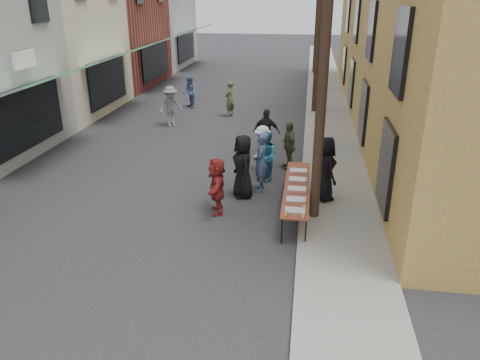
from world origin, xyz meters
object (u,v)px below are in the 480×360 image
(utility_pole_near, at_px, (325,50))
(guest_front_a, at_px, (243,166))
(utility_pole_far, at_px, (318,10))
(server, at_px, (325,169))
(serving_table, at_px, (297,188))
(utility_pole_mid, at_px, (319,20))
(guest_front_c, at_px, (265,157))
(catering_tray_sausage, at_px, (295,211))

(utility_pole_near, height_order, guest_front_a, utility_pole_near)
(utility_pole_far, relative_size, server, 4.74)
(serving_table, bearing_deg, server, 44.25)
(utility_pole_mid, bearing_deg, guest_front_c, -99.60)
(utility_pole_far, xyz_separation_m, serving_table, (-0.50, -23.59, -3.79))
(catering_tray_sausage, height_order, server, server)
(utility_pole_mid, bearing_deg, serving_table, -92.47)
(catering_tray_sausage, relative_size, guest_front_c, 0.30)
(catering_tray_sausage, bearing_deg, guest_front_a, 123.60)
(guest_front_a, distance_m, guest_front_c, 1.47)
(guest_front_a, xyz_separation_m, server, (2.40, -0.07, 0.08))
(utility_pole_far, xyz_separation_m, guest_front_c, (-1.59, -21.42, -3.67))
(guest_front_a, height_order, guest_front_c, guest_front_a)
(serving_table, bearing_deg, utility_pole_near, -39.13)
(server, bearing_deg, utility_pole_far, -24.21)
(serving_table, bearing_deg, utility_pole_far, 88.79)
(utility_pole_mid, distance_m, guest_front_a, 11.54)
(utility_pole_mid, xyz_separation_m, guest_front_c, (-1.59, -9.42, -3.67))
(utility_pole_near, distance_m, guest_front_c, 4.76)
(utility_pole_far, bearing_deg, utility_pole_near, -90.00)
(utility_pole_mid, xyz_separation_m, utility_pole_far, (0.00, 12.00, 0.00))
(utility_pole_mid, height_order, utility_pole_far, same)
(serving_table, relative_size, catering_tray_sausage, 8.00)
(catering_tray_sausage, distance_m, guest_front_c, 3.97)
(guest_front_c, bearing_deg, server, 34.49)
(utility_pole_mid, bearing_deg, server, -88.62)
(utility_pole_near, relative_size, utility_pole_mid, 1.00)
(utility_pole_mid, relative_size, catering_tray_sausage, 18.00)
(server, bearing_deg, guest_front_a, 63.36)
(catering_tray_sausage, distance_m, guest_front_a, 2.97)
(utility_pole_near, relative_size, guest_front_c, 5.45)
(utility_pole_far, height_order, guest_front_c, utility_pole_far)
(utility_pole_mid, distance_m, utility_pole_far, 12.00)
(utility_pole_far, xyz_separation_m, server, (0.26, -22.85, -3.45))
(serving_table, distance_m, guest_front_a, 1.85)
(server, bearing_deg, utility_pole_mid, -23.48)
(server, bearing_deg, utility_pole_near, 142.32)
(serving_table, bearing_deg, guest_front_c, 116.74)
(serving_table, height_order, guest_front_a, guest_front_a)
(utility_pole_mid, height_order, guest_front_a, utility_pole_mid)
(catering_tray_sausage, height_order, guest_front_a, guest_front_a)
(utility_pole_far, bearing_deg, guest_front_a, -95.36)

